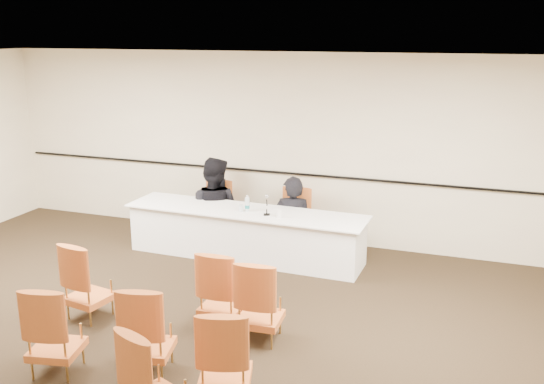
{
  "coord_description": "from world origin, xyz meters",
  "views": [
    {
      "loc": [
        3.02,
        -5.01,
        3.32
      ],
      "look_at": [
        0.29,
        2.6,
        1.15
      ],
      "focal_mm": 40.0,
      "sensor_mm": 36.0,
      "label": 1
    }
  ],
  "objects": [
    {
      "name": "coffee_cup",
      "position": [
        0.33,
        2.77,
        0.79
      ],
      "size": [
        0.1,
        0.1,
        0.12
      ],
      "primitive_type": "cylinder",
      "rotation": [
        0.0,
        0.0,
        -0.38
      ],
      "color": "white",
      "rests_on": "panel_table"
    },
    {
      "name": "aud_chair_back_right",
      "position": [
        0.96,
        -0.53,
        0.47
      ],
      "size": [
        0.62,
        0.62,
        0.95
      ],
      "primitive_type": null,
      "rotation": [
        0.0,
        0.0,
        0.3
      ],
      "color": "#BB5B21",
      "rests_on": "ground"
    },
    {
      "name": "aud_chair_back_left",
      "position": [
        -0.82,
        -0.64,
        0.47
      ],
      "size": [
        0.59,
        0.59,
        0.95
      ],
      "primitive_type": null,
      "rotation": [
        0.0,
        0.0,
        0.21
      ],
      "color": "#BB5B21",
      "rests_on": "ground"
    },
    {
      "name": "floor",
      "position": [
        0.0,
        0.0,
        0.0
      ],
      "size": [
        10.0,
        10.0,
        0.0
      ],
      "primitive_type": "plane",
      "color": "black",
      "rests_on": "ground"
    },
    {
      "name": "aud_chair_back_mid",
      "position": [
        0.04,
        -0.33,
        0.47
      ],
      "size": [
        0.6,
        0.6,
        0.95
      ],
      "primitive_type": null,
      "rotation": [
        0.0,
        0.0,
        0.23
      ],
      "color": "#BB5B21",
      "rests_on": "ground"
    },
    {
      "name": "drinking_glass",
      "position": [
        -0.29,
        2.86,
        0.78
      ],
      "size": [
        0.07,
        0.07,
        0.1
      ],
      "primitive_type": "cylinder",
      "rotation": [
        0.0,
        0.0,
        0.02
      ],
      "color": "silver",
      "rests_on": "panel_table"
    },
    {
      "name": "microphone",
      "position": [
        0.13,
        2.81,
        0.87
      ],
      "size": [
        0.16,
        0.22,
        0.28
      ],
      "primitive_type": null,
      "rotation": [
        0.0,
        0.0,
        0.33
      ],
      "color": "black",
      "rests_on": "panel_table"
    },
    {
      "name": "water_bottle",
      "position": [
        -0.21,
        2.91,
        0.85
      ],
      "size": [
        0.09,
        0.09,
        0.24
      ],
      "primitive_type": null,
      "rotation": [
        0.0,
        0.0,
        -0.36
      ],
      "color": "#177B81",
      "rests_on": "panel_table"
    },
    {
      "name": "panelist_main",
      "position": [
        0.31,
        3.47,
        0.33
      ],
      "size": [
        0.7,
        0.54,
        1.7
      ],
      "primitive_type": "imported",
      "rotation": [
        0.0,
        0.0,
        3.38
      ],
      "color": "black",
      "rests_on": "ground"
    },
    {
      "name": "panelist_second",
      "position": [
        -1.04,
        3.51,
        0.43
      ],
      "size": [
        0.92,
        0.72,
        1.88
      ],
      "primitive_type": "imported",
      "rotation": [
        0.0,
        0.0,
        3.13
      ],
      "color": "black",
      "rests_on": "ground"
    },
    {
      "name": "ceiling",
      "position": [
        0.0,
        0.0,
        3.0
      ],
      "size": [
        10.0,
        10.0,
        0.0
      ],
      "primitive_type": "plane",
      "rotation": [
        3.14,
        0.0,
        0.0
      ],
      "color": "white",
      "rests_on": "ground"
    },
    {
      "name": "wall_back",
      "position": [
        0.0,
        4.0,
        1.5
      ],
      "size": [
        10.0,
        0.04,
        3.0
      ],
      "primitive_type": "cube",
      "color": "#F5E9C0",
      "rests_on": "ground"
    },
    {
      "name": "aud_chair_front_right",
      "position": [
        0.85,
        0.65,
        0.47
      ],
      "size": [
        0.53,
        0.53,
        0.95
      ],
      "primitive_type": null,
      "rotation": [
        0.0,
        0.0,
        0.07
      ],
      "color": "#BB5B21",
      "rests_on": "ground"
    },
    {
      "name": "panelist_main_chair",
      "position": [
        0.31,
        3.47,
        0.47
      ],
      "size": [
        0.51,
        0.51,
        0.95
      ],
      "primitive_type": null,
      "rotation": [
        0.0,
        0.0,
        -0.03
      ],
      "color": "#BB5B21",
      "rests_on": "ground"
    },
    {
      "name": "panelist_second_chair",
      "position": [
        -1.04,
        3.51,
        0.47
      ],
      "size": [
        0.51,
        0.51,
        0.95
      ],
      "primitive_type": null,
      "rotation": [
        0.0,
        0.0,
        -0.03
      ],
      "color": "#BB5B21",
      "rests_on": "ground"
    },
    {
      "name": "aud_chair_extra",
      "position": [
        0.56,
        -1.09,
        0.47
      ],
      "size": [
        0.65,
        0.65,
        0.95
      ],
      "primitive_type": null,
      "rotation": [
        0.0,
        0.0,
        -0.38
      ],
      "color": "#BB5B21",
      "rests_on": "ground"
    },
    {
      "name": "wall_rail",
      "position": [
        0.0,
        3.96,
        1.1
      ],
      "size": [
        9.8,
        0.04,
        0.03
      ],
      "primitive_type": "cube",
      "color": "black",
      "rests_on": "wall_back"
    },
    {
      "name": "aud_chair_front_left",
      "position": [
        -1.25,
        0.47,
        0.47
      ],
      "size": [
        0.58,
        0.58,
        0.95
      ],
      "primitive_type": null,
      "rotation": [
        0.0,
        0.0,
        -0.17
      ],
      "color": "#BB5B21",
      "rests_on": "ground"
    },
    {
      "name": "panel_table",
      "position": [
        -0.26,
        2.94,
        0.37
      ],
      "size": [
        3.68,
        0.94,
        0.73
      ],
      "primitive_type": null,
      "rotation": [
        0.0,
        0.0,
        -0.03
      ],
      "color": "white",
      "rests_on": "ground"
    },
    {
      "name": "aud_chair_front_mid",
      "position": [
        0.35,
        0.77,
        0.47
      ],
      "size": [
        0.51,
        0.51,
        0.95
      ],
      "primitive_type": null,
      "rotation": [
        0.0,
        0.0,
        0.02
      ],
      "color": "#BB5B21",
      "rests_on": "ground"
    },
    {
      "name": "papers",
      "position": [
        0.3,
        2.86,
        0.73
      ],
      "size": [
        0.36,
        0.31,
        0.0
      ],
      "primitive_type": "cube",
      "rotation": [
        0.0,
        0.0,
        -0.33
      ],
      "color": "white",
      "rests_on": "panel_table"
    }
  ]
}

